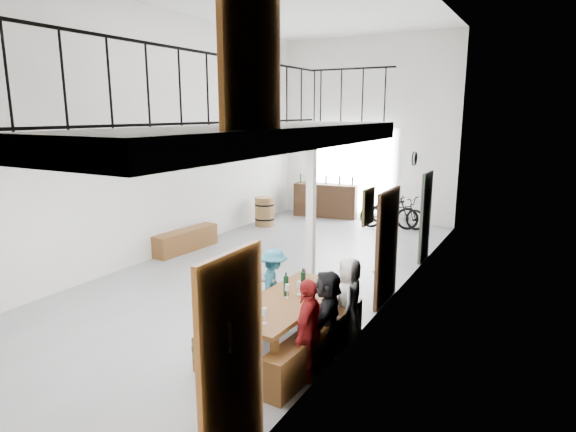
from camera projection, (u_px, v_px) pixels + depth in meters
The scene contains 24 objects.
floor at pixel (264, 272), 10.06m from camera, with size 12.00×12.00×0.00m, color gray.
room_walls at pixel (262, 98), 9.31m from camera, with size 12.00×12.00×12.00m.
gateway_portal at pixel (352, 174), 15.04m from camera, with size 2.80×0.08×2.80m, color white.
right_wall_decor at pixel (355, 223), 6.82m from camera, with size 0.07×8.28×5.07m.
balcony at pixel (265, 139), 5.83m from camera, with size 1.52×5.62×4.00m.
tasting_table at pixel (288, 305), 6.57m from camera, with size 0.97×2.21×0.79m.
bench_inner at pixel (245, 326), 6.99m from camera, with size 0.33×2.04×0.47m, color brown.
bench_wall at pixel (318, 344), 6.40m from camera, with size 0.30×2.29×0.53m, color brown.
tableware at pixel (280, 292), 6.44m from camera, with size 0.56×1.58×0.35m.
side_bench at pixel (186, 240), 11.59m from camera, with size 0.40×1.83×0.52m, color brown.
oak_barrel at pixel (265, 212), 14.11m from camera, with size 0.58×0.58×0.85m.
serving_counter at pixel (326, 200), 15.34m from camera, with size 2.00×0.55×1.05m, color #3D2816.
counter_bottles at pixel (326, 180), 15.19m from camera, with size 1.74×0.28×0.28m.
guest_left_a at pixel (209, 319), 6.20m from camera, with size 0.66×0.43×1.35m, color silver.
guest_left_b at pixel (236, 310), 6.74m from camera, with size 0.41×0.27×1.14m, color teal.
guest_left_c at pixel (257, 288), 7.32m from camera, with size 0.65×0.50×1.33m, color silver.
guest_left_d at pixel (274, 285), 7.62m from camera, with size 0.77×0.44×1.20m, color teal.
guest_right_a at pixel (309, 330), 5.92m from camera, with size 0.77×0.32×1.32m, color maroon.
guest_right_b at pixel (327, 315), 6.42m from camera, with size 1.16×0.37×1.25m, color black.
guest_right_c at pixel (349, 299), 6.96m from camera, with size 0.61×0.40×1.25m, color silver.
host_standing at pixel (217, 351), 5.01m from camera, with size 0.61×0.40×1.68m, color brown.
potted_plant at pixel (382, 277), 9.13m from camera, with size 0.40×0.35×0.45m, color #164C1B.
bicycle_near at pixel (398, 211), 13.96m from camera, with size 0.61×1.75×0.92m, color black.
bicycle_far at pixel (389, 212), 13.72m from camera, with size 0.47×1.67×1.00m, color black.
Camera 1 is at (5.08, -8.15, 3.28)m, focal length 30.00 mm.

